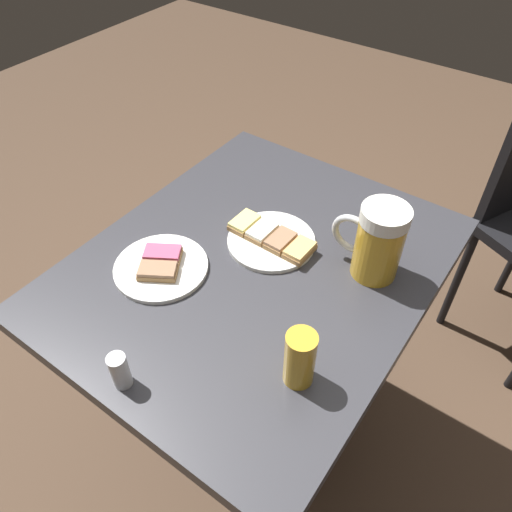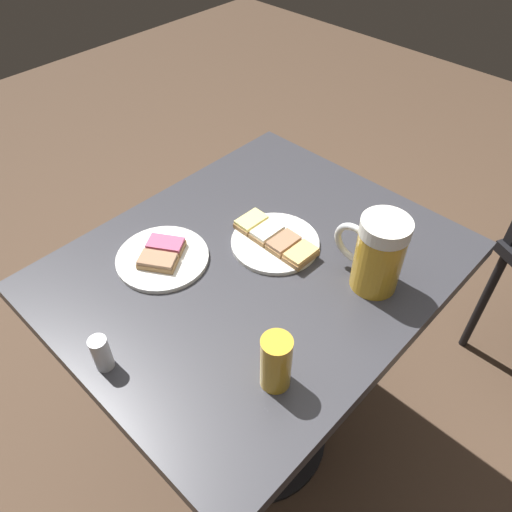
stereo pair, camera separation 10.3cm
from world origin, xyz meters
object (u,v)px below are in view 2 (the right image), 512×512
at_px(plate_near, 275,241).
at_px(salt_shaker, 101,353).
at_px(beer_glass_small, 276,362).
at_px(plate_far, 162,257).
at_px(beer_mug, 378,253).

distance_m(plate_near, salt_shaker, 0.43).
bearing_deg(salt_shaker, beer_glass_small, 37.51).
xyz_separation_m(plate_far, beer_mug, (0.36, 0.25, 0.07)).
relative_size(plate_near, plate_far, 0.99).
height_order(plate_far, beer_glass_small, beer_glass_small).
height_order(beer_glass_small, salt_shaker, beer_glass_small).
bearing_deg(plate_near, salt_shaker, -90.93).
relative_size(beer_glass_small, salt_shaker, 1.58).
height_order(plate_near, beer_glass_small, beer_glass_small).
bearing_deg(plate_far, salt_shaker, -60.28).
height_order(plate_far, salt_shaker, salt_shaker).
xyz_separation_m(plate_near, beer_mug, (0.22, 0.05, 0.07)).
xyz_separation_m(plate_near, plate_far, (-0.14, -0.20, -0.00)).
distance_m(plate_far, salt_shaker, 0.27).
height_order(beer_mug, beer_glass_small, beer_mug).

